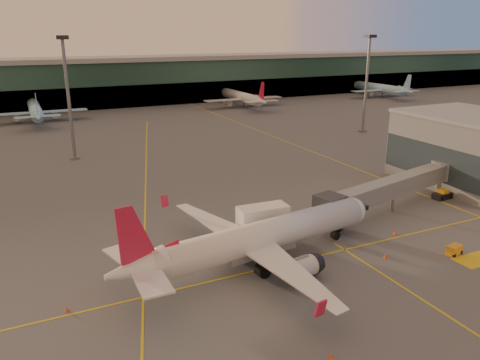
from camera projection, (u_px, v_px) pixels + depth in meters
name	position (u px, v px, depth m)	size (l,w,h in m)	color
ground	(336.00, 276.00, 52.50)	(600.00, 600.00, 0.00)	#4C4F54
taxi_markings	(160.00, 178.00, 87.75)	(100.12, 173.00, 0.01)	gold
terminal	(103.00, 82.00, 171.82)	(400.00, 20.00, 17.60)	#19382D
gate_building	(469.00, 149.00, 83.27)	(18.40, 22.40, 12.60)	slate
mast_west_near	(68.00, 90.00, 96.56)	(2.40, 2.40, 25.60)	slate
mast_east_near	(367.00, 77.00, 123.96)	(2.40, 2.40, 25.60)	slate
distant_aircraft_row	(51.00, 120.00, 145.36)	(290.00, 34.00, 13.00)	#98D4FF
main_airplane	(257.00, 239.00, 53.76)	(34.99, 31.66, 10.57)	silver
jet_bridge	(399.00, 186.00, 71.42)	(32.08, 10.11, 5.43)	slate
catering_truck	(263.00, 222.00, 60.14)	(6.61, 3.27, 5.01)	red
gpu_cart	(454.00, 250.00, 57.50)	(2.21, 1.58, 1.18)	orange
pushback_tug	(442.00, 195.00, 76.74)	(3.35, 2.01, 1.65)	black
cone_nose	(395.00, 233.00, 63.17)	(0.48, 0.48, 0.61)	#EF410C
cone_tail	(67.00, 309.00, 45.80)	(0.39, 0.39, 0.50)	#EF410C
cone_wing_right	(331.00, 355.00, 39.25)	(0.38, 0.38, 0.48)	#EF410C
cone_wing_left	(201.00, 212.00, 70.27)	(0.46, 0.46, 0.59)	#EF410C
cone_fwd	(386.00, 256.00, 56.61)	(0.47, 0.47, 0.60)	#EF410C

